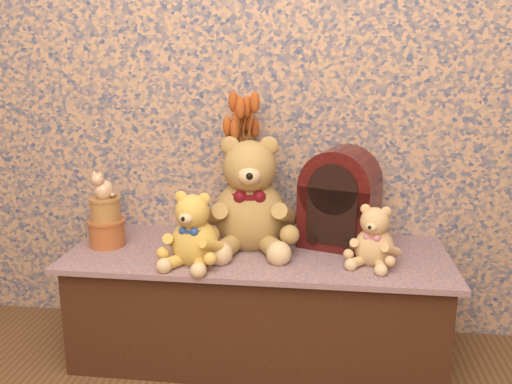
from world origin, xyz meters
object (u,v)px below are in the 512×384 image
at_px(ceramic_vase, 241,215).
at_px(cat_figurine, 104,184).
at_px(biscuit_tin_lower, 107,233).
at_px(teddy_medium, 194,225).
at_px(teddy_small, 375,232).
at_px(teddy_large, 250,188).
at_px(cathedral_radio, 340,197).

relative_size(ceramic_vase, cat_figurine, 1.66).
relative_size(biscuit_tin_lower, cat_figurine, 1.20).
height_order(teddy_medium, teddy_small, teddy_medium).
relative_size(teddy_large, ceramic_vase, 2.42).
relative_size(teddy_medium, biscuit_tin_lower, 2.03).
relative_size(teddy_small, cat_figurine, 2.01).
relative_size(ceramic_vase, biscuit_tin_lower, 1.38).
bearing_deg(teddy_large, ceramic_vase, 112.47).
xyz_separation_m(teddy_medium, cat_figurine, (-0.37, 0.13, 0.11)).
distance_m(ceramic_vase, cat_figurine, 0.54).
bearing_deg(teddy_small, cat_figurine, -162.95).
distance_m(teddy_large, cat_figurine, 0.55).
distance_m(ceramic_vase, biscuit_tin_lower, 0.52).
bearing_deg(cathedral_radio, teddy_large, -154.04).
height_order(teddy_small, ceramic_vase, teddy_small).
xyz_separation_m(teddy_large, teddy_small, (0.45, -0.13, -0.11)).
xyz_separation_m(teddy_small, biscuit_tin_lower, (-1.00, 0.06, -0.06)).
bearing_deg(cathedral_radio, biscuit_tin_lower, -154.49).
xyz_separation_m(teddy_medium, cathedral_radio, (0.50, 0.25, 0.05)).
bearing_deg(biscuit_tin_lower, teddy_large, 7.22).
distance_m(teddy_medium, teddy_small, 0.63).
bearing_deg(biscuit_tin_lower, teddy_medium, -19.24).
xyz_separation_m(teddy_large, teddy_medium, (-0.17, -0.20, -0.09)).
xyz_separation_m(teddy_large, biscuit_tin_lower, (-0.54, -0.07, -0.18)).
bearing_deg(ceramic_vase, teddy_large, -60.22).
xyz_separation_m(cathedral_radio, ceramic_vase, (-0.38, 0.04, -0.10)).
xyz_separation_m(teddy_large, cathedral_radio, (0.34, 0.05, -0.04)).
bearing_deg(cat_figurine, cathedral_radio, 31.04).
bearing_deg(biscuit_tin_lower, ceramic_vase, 17.18).
distance_m(teddy_large, biscuit_tin_lower, 0.57).
bearing_deg(teddy_large, cathedral_radio, 0.64).
height_order(teddy_small, biscuit_tin_lower, teddy_small).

